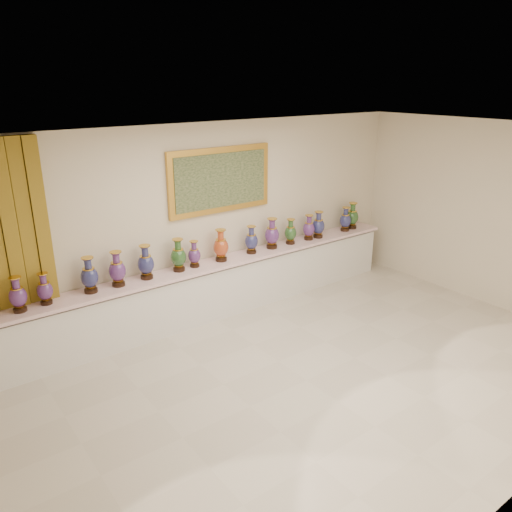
% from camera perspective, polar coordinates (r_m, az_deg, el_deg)
% --- Properties ---
extents(ground, '(8.00, 8.00, 0.00)m').
position_cam_1_polar(ground, '(6.52, 5.81, -13.95)').
color(ground, beige).
rests_on(ground, ground).
extents(room, '(8.00, 8.00, 8.00)m').
position_cam_1_polar(room, '(6.79, -24.47, 0.76)').
color(room, beige).
rests_on(room, ground).
extents(counter, '(7.28, 0.48, 0.90)m').
position_cam_1_polar(counter, '(7.90, -5.27, -3.99)').
color(counter, white).
rests_on(counter, ground).
extents(vase_1, '(0.23, 0.23, 0.45)m').
position_cam_1_polar(vase_1, '(6.72, -25.56, -4.16)').
color(vase_1, black).
rests_on(vase_1, counter).
extents(vase_2, '(0.25, 0.25, 0.42)m').
position_cam_1_polar(vase_2, '(6.81, -22.99, -3.62)').
color(vase_2, black).
rests_on(vase_2, counter).
extents(vase_3, '(0.26, 0.26, 0.49)m').
position_cam_1_polar(vase_3, '(6.95, -18.51, -2.26)').
color(vase_3, black).
rests_on(vase_3, counter).
extents(vase_4, '(0.24, 0.24, 0.50)m').
position_cam_1_polar(vase_4, '(7.06, -15.57, -1.61)').
color(vase_4, black).
rests_on(vase_4, counter).
extents(vase_5, '(0.24, 0.24, 0.50)m').
position_cam_1_polar(vase_5, '(7.21, -12.47, -0.87)').
color(vase_5, black).
rests_on(vase_5, counter).
extents(vase_6, '(0.29, 0.29, 0.49)m').
position_cam_1_polar(vase_6, '(7.42, -8.86, -0.07)').
color(vase_6, black).
rests_on(vase_6, counter).
extents(vase_7, '(0.24, 0.24, 0.41)m').
position_cam_1_polar(vase_7, '(7.56, -7.06, 0.09)').
color(vase_7, black).
rests_on(vase_7, counter).
extents(vase_8, '(0.28, 0.28, 0.51)m').
position_cam_1_polar(vase_8, '(7.75, -4.03, 1.05)').
color(vase_8, black).
rests_on(vase_8, counter).
extents(vase_9, '(0.28, 0.28, 0.46)m').
position_cam_1_polar(vase_9, '(8.09, -0.53, 1.73)').
color(vase_9, black).
rests_on(vase_9, counter).
extents(vase_10, '(0.31, 0.31, 0.52)m').
position_cam_1_polar(vase_10, '(8.33, 1.84, 2.44)').
color(vase_10, black).
rests_on(vase_10, counter).
extents(vase_11, '(0.22, 0.22, 0.44)m').
position_cam_1_polar(vase_11, '(8.58, 3.97, 2.68)').
color(vase_11, black).
rests_on(vase_11, counter).
extents(vase_12, '(0.27, 0.27, 0.45)m').
position_cam_1_polar(vase_12, '(8.83, 6.05, 3.14)').
color(vase_12, black).
rests_on(vase_12, counter).
extents(vase_13, '(0.26, 0.26, 0.48)m').
position_cam_1_polar(vase_13, '(8.96, 7.14, 3.44)').
color(vase_13, black).
rests_on(vase_13, counter).
extents(vase_14, '(0.26, 0.26, 0.45)m').
position_cam_1_polar(vase_14, '(9.44, 10.18, 4.04)').
color(vase_14, black).
rests_on(vase_14, counter).
extents(vase_15, '(0.28, 0.28, 0.50)m').
position_cam_1_polar(vase_15, '(9.63, 10.95, 4.42)').
color(vase_15, black).
rests_on(vase_15, counter).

